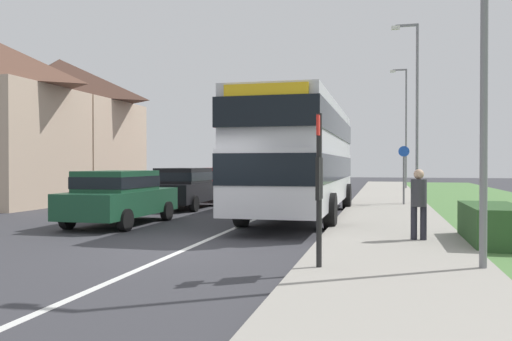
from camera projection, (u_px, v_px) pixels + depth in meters
ground_plane at (187, 249)px, 10.94m from camera, size 120.00×120.00×0.00m
lane_marking_centre at (269, 213)px, 18.71m from camera, size 0.14×60.00×0.01m
pavement_near_side at (390, 221)px, 15.77m from camera, size 3.20×68.00×0.12m
roadside_hedge at (493, 226)px, 11.16m from camera, size 1.10×2.71×0.90m
double_decker_bus at (302, 153)px, 17.41m from camera, size 2.80×11.29×3.70m
parked_car_dark_green at (119, 195)px, 15.20m from camera, size 1.93×4.38×1.58m
parked_car_black at (185, 186)px, 20.77m from camera, size 1.92×4.40×1.62m
parked_car_red at (226, 182)px, 25.83m from camera, size 1.89×4.36×1.60m
parked_car_white at (253, 178)px, 31.38m from camera, size 1.92×4.55×1.70m
pedestrian_at_stop at (419, 201)px, 11.41m from camera, size 0.34×0.34×1.67m
bus_stop_sign at (319, 179)px, 8.39m from camera, size 0.09×0.52×2.60m
cycle_route_sign at (404, 173)px, 21.43m from camera, size 0.44×0.08×2.52m
street_lamp_near at (477, 22)px, 8.31m from camera, size 1.14×0.20×7.02m
street_lamp_mid at (415, 102)px, 22.23m from camera, size 1.14×0.20×7.76m
street_lamp_far at (405, 121)px, 35.81m from camera, size 1.14×0.20×8.31m
house_terrace_far_side at (24, 124)px, 25.08m from camera, size 7.43×11.24×7.38m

